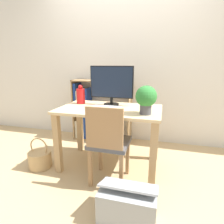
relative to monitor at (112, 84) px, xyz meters
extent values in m
plane|color=tan|center=(0.03, -0.17, -1.00)|extent=(10.00, 10.00, 0.00)
cube|color=silver|center=(0.03, 0.77, 0.30)|extent=(8.00, 0.05, 2.60)
cube|color=#D8BC8C|center=(0.03, -0.17, -0.28)|extent=(1.18, 0.71, 0.03)
cube|color=tan|center=(-0.51, -0.47, -0.65)|extent=(0.07, 0.07, 0.71)
cube|color=tan|center=(0.56, -0.47, -0.65)|extent=(0.07, 0.07, 0.71)
cube|color=tan|center=(-0.51, 0.13, -0.65)|extent=(0.07, 0.07, 0.71)
cube|color=tan|center=(0.56, 0.13, -0.65)|extent=(0.07, 0.07, 0.71)
cylinder|color=black|center=(0.00, 0.00, -0.26)|extent=(0.19, 0.19, 0.02)
cylinder|color=black|center=(0.00, 0.00, -0.21)|extent=(0.04, 0.04, 0.08)
cube|color=black|center=(0.00, 0.00, 0.02)|extent=(0.54, 0.02, 0.39)
cube|color=#192338|center=(0.00, 0.00, 0.02)|extent=(0.51, 0.03, 0.36)
cube|color=silver|center=(-0.01, -0.18, -0.26)|extent=(0.33, 0.14, 0.02)
cylinder|color=red|center=(-0.40, -0.03, -0.17)|extent=(0.11, 0.11, 0.19)
sphere|color=red|center=(-0.40, -0.03, -0.05)|extent=(0.06, 0.06, 0.06)
cylinder|color=#4C4C51|center=(0.45, -0.34, -0.22)|extent=(0.12, 0.12, 0.10)
sphere|color=#2D7A33|center=(0.45, -0.34, -0.08)|extent=(0.22, 0.22, 0.22)
cube|color=#4C4C51|center=(0.11, -0.47, -0.56)|extent=(0.40, 0.40, 0.04)
cube|color=#9E754C|center=(0.11, -0.65, -0.34)|extent=(0.36, 0.03, 0.40)
cube|color=#9E754C|center=(-0.05, -0.63, -0.79)|extent=(0.04, 0.04, 0.42)
cube|color=#9E754C|center=(0.27, -0.63, -0.79)|extent=(0.04, 0.04, 0.42)
cube|color=#9E754C|center=(-0.05, -0.31, -0.79)|extent=(0.04, 0.04, 0.42)
cube|color=#9E754C|center=(0.27, -0.31, -0.79)|extent=(0.04, 0.04, 0.42)
cube|color=tan|center=(-0.79, 0.59, -0.51)|extent=(0.02, 0.28, 0.99)
cube|color=tan|center=(0.14, 0.59, -0.51)|extent=(0.02, 0.28, 0.99)
cube|color=tan|center=(-0.33, 0.59, -0.99)|extent=(0.94, 0.28, 0.02)
cube|color=tan|center=(-0.33, 0.59, -0.02)|extent=(0.94, 0.28, 0.02)
cube|color=tan|center=(-0.33, 0.59, -0.51)|extent=(0.91, 0.28, 0.02)
cube|color=beige|center=(-0.73, 0.59, -0.84)|extent=(0.07, 0.24, 0.29)
cube|color=orange|center=(-0.67, 0.59, -0.81)|extent=(0.04, 0.24, 0.36)
cube|color=navy|center=(-0.61, 0.59, -0.78)|extent=(0.07, 0.24, 0.41)
cube|color=navy|center=(-0.54, 0.59, -0.84)|extent=(0.04, 0.24, 0.30)
cube|color=beige|center=(-0.48, 0.59, -0.81)|extent=(0.06, 0.24, 0.35)
cube|color=navy|center=(-0.75, 0.59, -0.28)|extent=(0.04, 0.24, 0.43)
cube|color=beige|center=(-0.70, 0.59, -0.34)|extent=(0.06, 0.24, 0.31)
cube|color=orange|center=(-0.62, 0.59, -0.33)|extent=(0.07, 0.24, 0.33)
cube|color=navy|center=(-0.56, 0.59, -0.32)|extent=(0.04, 0.24, 0.35)
cylinder|color=tan|center=(-0.79, -0.45, -0.90)|extent=(0.27, 0.27, 0.20)
torus|color=tan|center=(-0.79, -0.45, -0.74)|extent=(0.23, 0.02, 0.23)
cube|color=#999EA3|center=(0.40, -0.95, -0.87)|extent=(0.46, 0.27, 0.27)
cube|color=#999EA3|center=(0.40, -0.90, -0.73)|extent=(0.47, 0.26, 0.11)
camera|label=1|loc=(0.61, -2.21, 0.24)|focal=30.00mm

